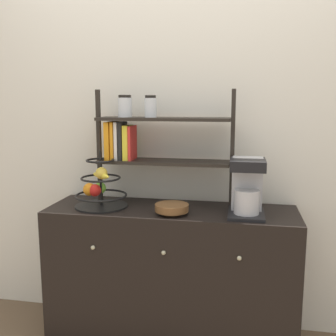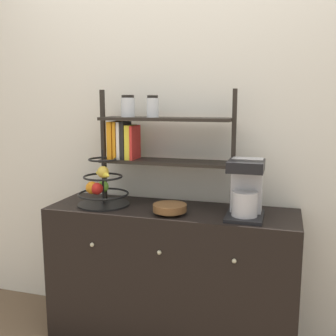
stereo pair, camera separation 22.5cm
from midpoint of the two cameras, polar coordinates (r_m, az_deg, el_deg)
name	(u,v)px [view 2 (the right image)]	position (r m, az deg, el deg)	size (l,w,h in m)	color
wall_back	(183,124)	(2.48, 4.80, 6.32)	(7.00, 0.05, 2.60)	silver
sideboard	(171,275)	(2.44, 3.17, -15.33)	(1.45, 0.46, 0.82)	black
coffee_maker	(246,188)	(2.18, 14.19, -2.88)	(0.20, 0.26, 0.31)	black
fruit_stand	(102,187)	(2.37, -6.94, -2.82)	(0.31, 0.31, 0.34)	black
wooden_bowl	(170,208)	(2.19, 3.22, -5.89)	(0.19, 0.19, 0.06)	brown
shelf_hutch	(147,137)	(2.36, -0.36, 4.53)	(0.83, 0.20, 0.69)	black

